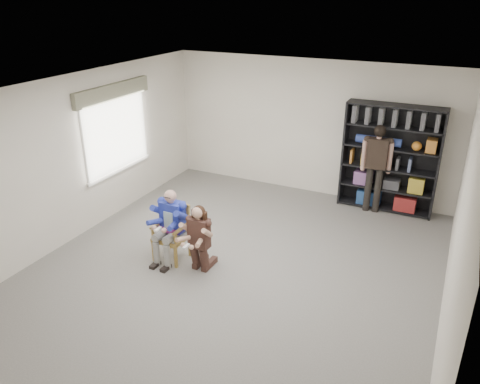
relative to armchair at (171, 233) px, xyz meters
The scene contains 8 objects.
room_shell 1.42m from the armchair, ahead, with size 6.00×7.00×2.80m, color silver, non-canonical shape.
floor 1.17m from the armchair, ahead, with size 6.00×7.00×0.01m, color slate.
window_left 2.50m from the armchair, 148.60° to the left, with size 0.16×2.00×1.75m, color white, non-canonical shape.
armchair is the anchor object (origin of this frame).
seated_man 0.14m from the armchair, ahead, with size 0.52×0.72×1.21m, color navy, non-canonical shape.
kneeling_woman 0.60m from the armchair, 11.69° to the right, with size 0.46×0.74×1.10m, color #352119, non-canonical shape.
bookshelf 4.44m from the armchair, 51.16° to the left, with size 1.80×0.38×2.10m, color black, non-canonical shape.
standing_man 4.13m from the armchair, 51.65° to the left, with size 0.54×0.30×1.74m, color black, non-canonical shape.
Camera 1 is at (2.79, -5.60, 4.06)m, focal length 35.00 mm.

